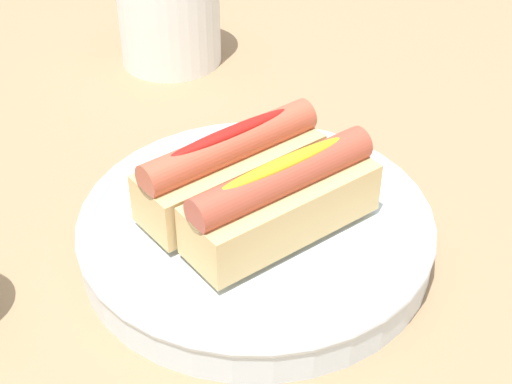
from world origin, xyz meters
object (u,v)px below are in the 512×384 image
(serving_bowl, at_px, (256,230))
(paper_towel_roll, at_px, (169,5))
(hotdog_back, at_px, (231,168))
(hotdog_front, at_px, (282,200))

(serving_bowl, distance_m, paper_towel_roll, 0.34)
(serving_bowl, bearing_deg, hotdog_back, 106.49)
(serving_bowl, bearing_deg, hotdog_front, -73.51)
(hotdog_back, bearing_deg, serving_bowl, -73.51)
(hotdog_front, relative_size, hotdog_back, 1.00)
(hotdog_front, height_order, hotdog_back, same)
(hotdog_front, bearing_deg, serving_bowl, 106.49)
(serving_bowl, relative_size, hotdog_back, 1.75)
(hotdog_front, height_order, paper_towel_roll, paper_towel_roll)
(paper_towel_roll, bearing_deg, hotdog_front, -99.02)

